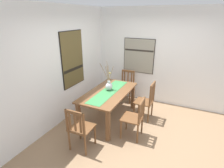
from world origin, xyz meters
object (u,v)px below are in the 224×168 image
at_px(chair_0, 80,128).
at_px(chair_1, 127,85).
at_px(centerpiece_vase, 109,86).
at_px(painting_on_back_wall, 73,59).
at_px(dining_table, 109,96).
at_px(chair_3, 135,117).
at_px(chair_2, 146,100).
at_px(painting_on_side_wall, 139,56).

bearing_deg(chair_0, chair_1, -0.07).
distance_m(centerpiece_vase, painting_on_back_wall, 1.12).
relative_size(centerpiece_vase, chair_1, 0.77).
height_order(dining_table, centerpiece_vase, centerpiece_vase).
relative_size(chair_1, painting_on_back_wall, 0.67).
relative_size(dining_table, centerpiece_vase, 2.41).
relative_size(dining_table, chair_3, 1.91).
distance_m(chair_1, painting_on_back_wall, 1.85).
bearing_deg(centerpiece_vase, chair_2, -68.92).
bearing_deg(painting_on_side_wall, chair_3, -163.74).
xyz_separation_m(chair_3, painting_on_side_wall, (1.89, 0.55, 0.88)).
height_order(chair_2, chair_3, chair_2).
xyz_separation_m(centerpiece_vase, chair_1, (1.14, -0.03, -0.39)).
xyz_separation_m(centerpiece_vase, painting_on_back_wall, (-0.10, 0.95, 0.58)).
height_order(chair_3, painting_on_side_wall, painting_on_side_wall).
xyz_separation_m(chair_0, chair_2, (1.63, -0.83, 0.03)).
height_order(centerpiece_vase, chair_0, centerpiece_vase).
xyz_separation_m(chair_0, painting_on_back_wall, (1.20, 0.98, 0.97)).
bearing_deg(chair_1, painting_on_side_wall, -45.88).
bearing_deg(painting_on_side_wall, chair_1, 134.12).
bearing_deg(chair_3, dining_table, 62.68).
xyz_separation_m(painting_on_back_wall, painting_on_side_wall, (1.49, -1.25, -0.09)).
xyz_separation_m(dining_table, chair_3, (-0.42, -0.81, -0.16)).
distance_m(dining_table, chair_1, 1.23).
bearing_deg(chair_2, dining_table, 116.61).
bearing_deg(dining_table, chair_2, -63.39).
relative_size(chair_2, painting_on_side_wall, 0.97).
xyz_separation_m(chair_0, chair_1, (2.43, -0.00, 0.00)).
height_order(centerpiece_vase, painting_on_side_wall, painting_on_side_wall).
bearing_deg(painting_on_back_wall, chair_1, -38.65).
distance_m(dining_table, centerpiece_vase, 0.25).
xyz_separation_m(chair_0, chair_3, (0.80, -0.81, 0.00)).
bearing_deg(chair_1, chair_3, -153.66).
xyz_separation_m(dining_table, chair_2, (0.42, -0.83, -0.13)).
height_order(chair_1, chair_3, chair_1).
bearing_deg(dining_table, chair_0, 179.76).
relative_size(chair_1, chair_3, 1.03).
bearing_deg(centerpiece_vase, painting_on_side_wall, -11.91).
distance_m(chair_0, chair_2, 1.83).
height_order(chair_2, painting_on_back_wall, painting_on_back_wall).
height_order(dining_table, painting_on_side_wall, painting_on_side_wall).
xyz_separation_m(chair_3, painting_on_back_wall, (0.40, 1.80, 0.97)).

